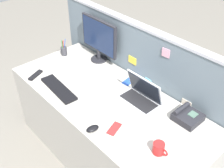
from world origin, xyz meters
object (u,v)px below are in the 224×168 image
tv_remote (36,75)px  cell_phone_red_case (114,129)px  pen_cup (64,51)px  cell_phone_blue_case (129,81)px  computer_mouse_right_hand (93,129)px  keyboard_main (59,89)px  coffee_mug (159,148)px  desktop_monitor (99,38)px  laptop (141,96)px  desk_phone (187,116)px

tv_remote → cell_phone_red_case: bearing=-18.5°
pen_cup → cell_phone_blue_case: bearing=12.2°
computer_mouse_right_hand → cell_phone_red_case: (0.10, 0.13, -0.01)m
keyboard_main → tv_remote: 0.33m
pen_cup → coffee_mug: pen_cup is taller
desktop_monitor → keyboard_main: (0.15, -0.60, -0.24)m
keyboard_main → tv_remote: keyboard_main is taller
tv_remote → laptop: bearing=3.3°
desk_phone → keyboard_main: bearing=-151.8°
desktop_monitor → computer_mouse_right_hand: desktop_monitor is taller
cell_phone_red_case → pen_cup: bearing=144.7°
keyboard_main → pen_cup: (-0.48, 0.38, 0.04)m
desktop_monitor → cell_phone_blue_case: size_ratio=3.30×
cell_phone_blue_case → coffee_mug: bearing=-41.1°
laptop → desk_phone: (0.39, 0.11, -0.03)m
pen_cup → cell_phone_red_case: size_ratio=1.34×
cell_phone_red_case → tv_remote: tv_remote is taller
keyboard_main → computer_mouse_right_hand: computer_mouse_right_hand is taller
pen_cup → tv_remote: pen_cup is taller
computer_mouse_right_hand → tv_remote: computer_mouse_right_hand is taller
computer_mouse_right_hand → coffee_mug: (0.46, 0.20, 0.03)m
laptop → coffee_mug: size_ratio=2.95×
keyboard_main → cell_phone_blue_case: keyboard_main is taller
cell_phone_red_case → keyboard_main: bearing=164.5°
desktop_monitor → cell_phone_red_case: size_ratio=3.53×
laptop → pen_cup: (-1.07, -0.04, -0.01)m
desktop_monitor → pen_cup: bearing=-146.3°
desk_phone → pen_cup: pen_cup is taller
keyboard_main → computer_mouse_right_hand: 0.59m
desktop_monitor → computer_mouse_right_hand: bearing=-42.7°
cell_phone_blue_case → desktop_monitor: bearing=165.2°
desk_phone → cell_phone_blue_case: size_ratio=1.32×
laptop → cell_phone_blue_case: (-0.27, 0.14, -0.06)m
laptop → cell_phone_blue_case: 0.31m
desktop_monitor → pen_cup: 0.44m
desk_phone → cell_phone_blue_case: 0.66m
computer_mouse_right_hand → laptop: bearing=97.8°
pen_cup → cell_phone_blue_case: 0.82m
cell_phone_blue_case → cell_phone_red_case: same height
cell_phone_blue_case → keyboard_main: bearing=-130.3°
desktop_monitor → coffee_mug: bearing=-21.9°
computer_mouse_right_hand → pen_cup: bearing=165.2°
desk_phone → coffee_mug: 0.42m
laptop → cell_phone_red_case: 0.39m
desktop_monitor → cell_phone_blue_case: (0.48, -0.04, -0.25)m
cell_phone_red_case → computer_mouse_right_hand: bearing=-147.1°
computer_mouse_right_hand → tv_remote: size_ratio=0.59×
laptop → pen_cup: laptop is taller
pen_cup → coffee_mug: (1.53, -0.27, -0.01)m
desktop_monitor → cell_phone_red_case: desktop_monitor is taller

